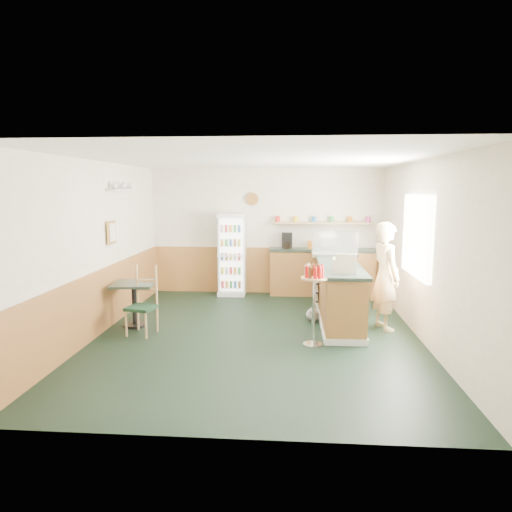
# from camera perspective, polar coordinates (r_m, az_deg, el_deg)

# --- Properties ---
(ground) EXTENTS (6.00, 6.00, 0.00)m
(ground) POSITION_cam_1_polar(r_m,az_deg,el_deg) (7.24, 0.01, -9.85)
(ground) COLOR black
(ground) RESTS_ON ground
(room_envelope) EXTENTS (5.04, 6.02, 2.72)m
(room_envelope) POSITION_cam_1_polar(r_m,az_deg,el_deg) (7.66, -1.27, 2.83)
(room_envelope) COLOR silver
(room_envelope) RESTS_ON ground
(service_counter) EXTENTS (0.68, 3.01, 1.01)m
(service_counter) POSITION_cam_1_polar(r_m,az_deg,el_deg) (8.18, 10.09, -4.50)
(service_counter) COLOR #AB7C37
(service_counter) RESTS_ON ground
(back_counter) EXTENTS (2.24, 0.42, 1.69)m
(back_counter) POSITION_cam_1_polar(r_m,az_deg,el_deg) (9.83, 8.17, -1.77)
(back_counter) COLOR #AB7C37
(back_counter) RESTS_ON ground
(drinks_fridge) EXTENTS (0.58, 0.51, 1.75)m
(drinks_fridge) POSITION_cam_1_polar(r_m,az_deg,el_deg) (9.77, -3.01, 0.19)
(drinks_fridge) COLOR silver
(drinks_fridge) RESTS_ON ground
(display_case) EXTENTS (0.84, 0.44, 0.48)m
(display_case) POSITION_cam_1_polar(r_m,az_deg,el_deg) (8.68, 9.80, 1.53)
(display_case) COLOR silver
(display_case) RESTS_ON service_counter
(cash_register) EXTENTS (0.39, 0.41, 0.20)m
(cash_register) POSITION_cam_1_polar(r_m,az_deg,el_deg) (7.09, 11.01, -1.13)
(cash_register) COLOR beige
(cash_register) RESTS_ON service_counter
(shopkeeper) EXTENTS (0.58, 0.69, 1.75)m
(shopkeeper) POSITION_cam_1_polar(r_m,az_deg,el_deg) (7.62, 15.87, -2.46)
(shopkeeper) COLOR tan
(shopkeeper) RESTS_ON ground
(condiment_stand) EXTENTS (0.38, 0.38, 1.18)m
(condiment_stand) POSITION_cam_1_polar(r_m,az_deg,el_deg) (6.64, 7.23, -4.34)
(condiment_stand) COLOR silver
(condiment_stand) RESTS_ON ground
(newspaper_rack) EXTENTS (0.09, 0.40, 0.48)m
(newspaper_rack) POSITION_cam_1_polar(r_m,az_deg,el_deg) (8.45, 7.47, -3.94)
(newspaper_rack) COLOR black
(newspaper_rack) RESTS_ON ground
(cafe_table) EXTENTS (0.73, 0.73, 0.74)m
(cafe_table) POSITION_cam_1_polar(r_m,az_deg,el_deg) (7.83, -15.00, -4.80)
(cafe_table) COLOR black
(cafe_table) RESTS_ON ground
(cafe_chair) EXTENTS (0.48, 0.48, 1.08)m
(cafe_chair) POSITION_cam_1_polar(r_m,az_deg,el_deg) (7.42, -13.96, -5.12)
(cafe_chair) COLOR black
(cafe_chair) RESTS_ON ground
(dog_doorstop) EXTENTS (0.23, 0.30, 0.28)m
(dog_doorstop) POSITION_cam_1_polar(r_m,az_deg,el_deg) (7.96, 7.11, -7.24)
(dog_doorstop) COLOR gray
(dog_doorstop) RESTS_ON ground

